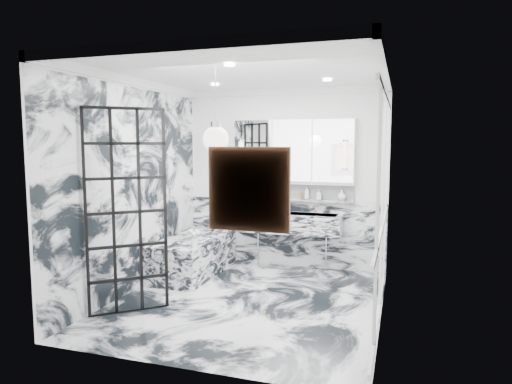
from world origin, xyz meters
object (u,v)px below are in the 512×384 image
(trough_sink, at_px, (290,223))
(mirror_cabinet, at_px, (293,152))
(crittall_door, at_px, (127,212))
(bathtub, at_px, (193,255))

(trough_sink, relative_size, mirror_cabinet, 0.84)
(crittall_door, bearing_deg, bathtub, 48.21)
(crittall_door, relative_size, mirror_cabinet, 1.23)
(crittall_door, distance_m, bathtub, 1.89)
(trough_sink, xyz_separation_m, bathtub, (-1.33, -0.66, -0.45))
(mirror_cabinet, height_order, bathtub, mirror_cabinet)
(trough_sink, height_order, mirror_cabinet, mirror_cabinet)
(bathtub, bearing_deg, trough_sink, 26.48)
(trough_sink, distance_m, mirror_cabinet, 1.10)
(mirror_cabinet, relative_size, bathtub, 1.15)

